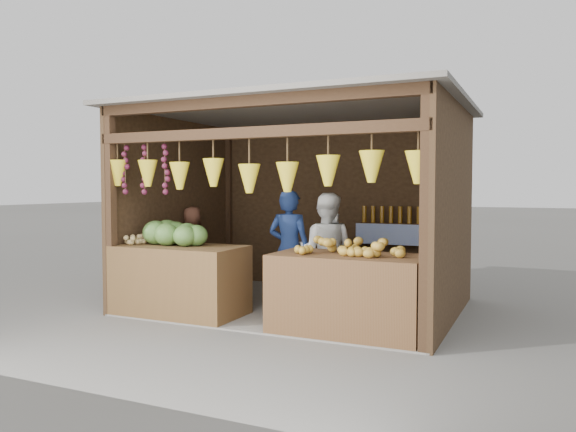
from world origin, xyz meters
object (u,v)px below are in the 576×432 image
(counter_right, at_px, (348,294))
(woman_standing, at_px, (326,252))
(man_standing, at_px, (289,250))
(vendor_seated, at_px, (192,240))
(counter_left, at_px, (179,280))

(counter_right, bearing_deg, woman_standing, 122.75)
(counter_right, xyz_separation_m, man_standing, (-1.09, 0.84, 0.35))
(counter_right, relative_size, vendor_seated, 1.65)
(counter_left, xyz_separation_m, counter_right, (2.23, 0.01, -0.00))
(counter_left, relative_size, vendor_seated, 1.63)
(counter_left, bearing_deg, woman_standing, 31.64)
(counter_left, height_order, counter_right, counter_left)
(counter_right, xyz_separation_m, vendor_seated, (-2.87, 1.24, 0.38))
(counter_right, relative_size, woman_standing, 1.08)
(woman_standing, bearing_deg, man_standing, 8.38)
(counter_right, distance_m, woman_standing, 1.21)
(vendor_seated, bearing_deg, counter_right, -159.95)
(counter_left, relative_size, counter_right, 0.99)
(man_standing, relative_size, woman_standing, 1.03)
(counter_left, xyz_separation_m, man_standing, (1.14, 0.85, 0.35))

